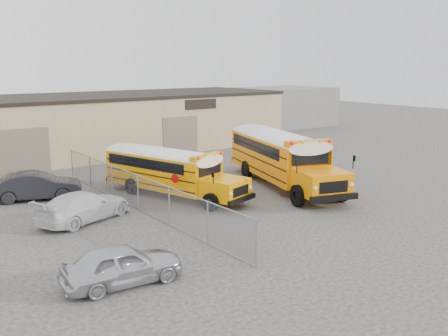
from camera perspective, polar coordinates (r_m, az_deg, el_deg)
ground at (r=26.17m, az=5.14°, el=-4.03°), size 120.00×120.00×0.00m
warehouse at (r=42.44m, az=-13.24°, el=5.10°), size 30.20×10.20×4.67m
chainlink_fence at (r=25.03m, az=-9.82°, el=-2.76°), size 0.07×18.07×1.81m
distant_building_right at (r=59.31m, az=6.92°, el=7.00°), size 10.00×8.00×4.40m
school_bus_left at (r=31.30m, az=-13.60°, el=1.17°), size 4.60×9.21×2.62m
school_bus_right at (r=35.82m, az=1.89°, el=3.36°), size 5.75×11.22×3.20m
tarp_bundle at (r=27.58m, az=7.65°, el=-1.82°), size 1.00×0.96×1.31m
car_silver at (r=16.98m, az=-11.55°, el=-10.78°), size 4.11×2.00×1.35m
car_white at (r=23.97m, az=-15.70°, el=-4.23°), size 5.07×3.39×1.36m
car_dark at (r=28.39m, az=-20.58°, el=-1.93°), size 4.80×3.08×1.49m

